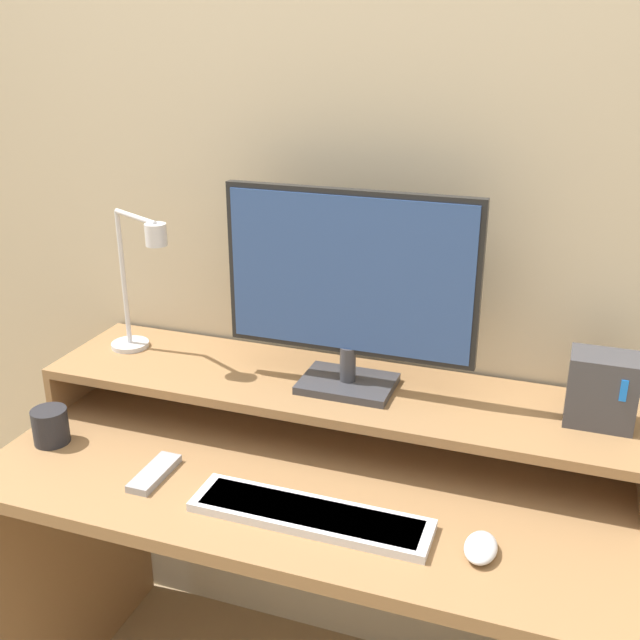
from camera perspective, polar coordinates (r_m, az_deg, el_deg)
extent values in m
cube|color=beige|center=(1.77, 3.15, 8.07)|extent=(6.00, 0.05, 2.50)
cube|color=olive|center=(1.65, -0.85, -11.65)|extent=(1.36, 0.65, 0.03)
cube|color=olive|center=(2.16, -18.36, -16.47)|extent=(0.03, 0.65, 0.74)
cube|color=olive|center=(2.04, -17.21, -3.73)|extent=(0.02, 0.32, 0.10)
cube|color=olive|center=(1.72, 1.04, -5.24)|extent=(1.36, 0.32, 0.02)
cube|color=#38383D|center=(1.70, 2.11, -4.87)|extent=(0.21, 0.15, 0.02)
cylinder|color=#38383D|center=(1.68, 2.13, -3.36)|extent=(0.04, 0.04, 0.08)
cube|color=black|center=(1.60, 2.28, 3.55)|extent=(0.56, 0.02, 0.36)
cube|color=#2D4C8C|center=(1.59, 2.16, 3.43)|extent=(0.54, 0.01, 0.34)
cylinder|color=silver|center=(1.97, -14.26, -1.82)|extent=(0.09, 0.09, 0.01)
cylinder|color=silver|center=(1.91, -14.74, 3.06)|extent=(0.01, 0.01, 0.34)
cylinder|color=silver|center=(1.79, -13.90, 7.62)|extent=(0.16, 0.09, 0.01)
cylinder|color=silver|center=(1.72, -12.40, 6.37)|extent=(0.05, 0.05, 0.05)
cube|color=#3D3D42|center=(1.63, 20.67, -4.97)|extent=(0.14, 0.10, 0.15)
cube|color=#1972F2|center=(1.57, 22.13, -5.03)|extent=(0.01, 0.00, 0.05)
cube|color=silver|center=(1.49, -0.77, -14.66)|extent=(0.47, 0.11, 0.02)
cube|color=#AFAFB3|center=(1.48, -0.77, -14.49)|extent=(0.44, 0.09, 0.01)
ellipsoid|color=silver|center=(1.43, 12.15, -16.60)|extent=(0.06, 0.09, 0.03)
cube|color=#99999E|center=(1.65, -12.50, -11.33)|extent=(0.05, 0.15, 0.02)
cylinder|color=#232328|center=(1.82, -19.85, -7.61)|extent=(0.08, 0.08, 0.08)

